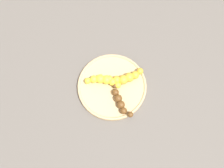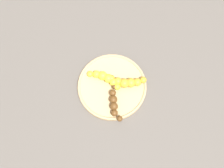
{
  "view_description": "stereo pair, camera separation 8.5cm",
  "coord_description": "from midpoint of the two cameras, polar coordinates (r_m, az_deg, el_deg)",
  "views": [
    {
      "loc": [
        -0.1,
        -0.25,
        0.85
      ],
      "look_at": [
        0.0,
        0.0,
        0.04
      ],
      "focal_mm": 37.62,
      "sensor_mm": 36.0,
      "label": 1
    },
    {
      "loc": [
        -0.02,
        -0.27,
        0.85
      ],
      "look_at": [
        0.0,
        0.0,
        0.04
      ],
      "focal_mm": 37.62,
      "sensor_mm": 36.0,
      "label": 2
    }
  ],
  "objects": [
    {
      "name": "fruit_bowl",
      "position": [
        0.88,
        -2.75,
        -0.95
      ],
      "size": [
        0.26,
        0.26,
        0.02
      ],
      "color": "tan",
      "rests_on": "ground_plane"
    },
    {
      "name": "banana_overripe",
      "position": [
        0.84,
        -0.99,
        -4.67
      ],
      "size": [
        0.05,
        0.14,
        0.03
      ],
      "rotation": [
        0.0,
        0.0,
        3.21
      ],
      "color": "#593819",
      "rests_on": "fruit_bowl"
    },
    {
      "name": "banana_spotted",
      "position": [
        0.86,
        0.63,
        1.14
      ],
      "size": [
        0.14,
        0.06,
        0.04
      ],
      "rotation": [
        0.0,
        0.0,
        4.58
      ],
      "color": "gold",
      "rests_on": "fruit_bowl"
    },
    {
      "name": "ground_plane",
      "position": [
        0.89,
        -2.72,
        -1.19
      ],
      "size": [
        2.4,
        2.4,
        0.0
      ],
      "primitive_type": "plane",
      "color": "#56514C"
    },
    {
      "name": "banana_yellow",
      "position": [
        0.86,
        -4.96,
        0.49
      ],
      "size": [
        0.12,
        0.08,
        0.03
      ],
      "rotation": [
        0.0,
        0.0,
        1.03
      ],
      "color": "yellow",
      "rests_on": "fruit_bowl"
    }
  ]
}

